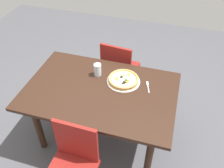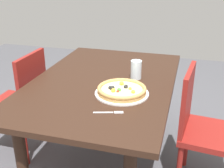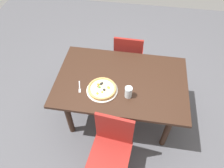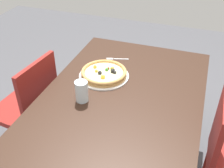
# 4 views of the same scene
# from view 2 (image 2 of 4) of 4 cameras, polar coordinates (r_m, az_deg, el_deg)

# --- Properties ---
(ground_plane) EXTENTS (6.00, 6.00, 0.00)m
(ground_plane) POSITION_cam_2_polar(r_m,az_deg,el_deg) (2.37, -1.53, -15.73)
(ground_plane) COLOR #4C4C51
(dining_table) EXTENTS (1.47, 0.96, 0.73)m
(dining_table) POSITION_cam_2_polar(r_m,az_deg,el_deg) (2.04, -1.72, -1.75)
(dining_table) COLOR #331E14
(dining_table) RESTS_ON ground
(chair_near) EXTENTS (0.41, 0.41, 0.86)m
(chair_near) POSITION_cam_2_polar(r_m,az_deg,el_deg) (2.40, -17.56, -3.09)
(chair_near) COLOR maroon
(chair_near) RESTS_ON ground
(chair_far) EXTENTS (0.44, 0.44, 0.86)m
(chair_far) POSITION_cam_2_polar(r_m,az_deg,el_deg) (2.03, 17.52, -8.07)
(chair_far) COLOR maroon
(chair_far) RESTS_ON ground
(plate) EXTENTS (0.34, 0.34, 0.01)m
(plate) POSITION_cam_2_polar(r_m,az_deg,el_deg) (1.79, 1.96, -1.87)
(plate) COLOR white
(plate) RESTS_ON dining_table
(pizza) EXTENTS (0.31, 0.31, 0.05)m
(pizza) POSITION_cam_2_polar(r_m,az_deg,el_deg) (1.78, 1.95, -1.13)
(pizza) COLOR tan
(pizza) RESTS_ON plate
(fork) EXTENTS (0.06, 0.16, 0.00)m
(fork) POSITION_cam_2_polar(r_m,az_deg,el_deg) (1.57, -0.20, -5.67)
(fork) COLOR silver
(fork) RESTS_ON dining_table
(drinking_glass) EXTENTS (0.08, 0.08, 0.13)m
(drinking_glass) POSITION_cam_2_polar(r_m,az_deg,el_deg) (2.02, 4.82, 2.87)
(drinking_glass) COLOR silver
(drinking_glass) RESTS_ON dining_table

